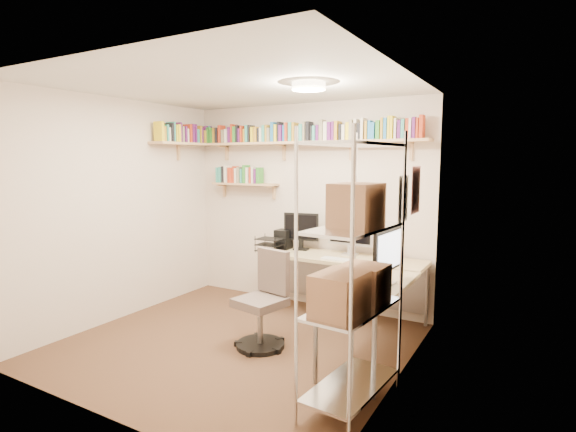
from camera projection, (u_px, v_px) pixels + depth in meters
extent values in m
plane|color=#48351E|center=(235.00, 343.00, 4.46)|extent=(3.20, 3.20, 0.00)
cube|color=beige|center=(306.00, 205.00, 5.60)|extent=(3.20, 0.04, 2.50)
cube|color=beige|center=(120.00, 210.00, 5.09)|extent=(0.04, 3.00, 2.50)
cube|color=beige|center=(398.00, 232.00, 3.52)|extent=(0.04, 3.00, 2.50)
cube|color=beige|center=(100.00, 244.00, 3.01)|extent=(3.20, 0.04, 2.50)
cube|color=silver|center=(232.00, 85.00, 4.15)|extent=(3.20, 3.00, 0.04)
cube|color=silver|center=(416.00, 190.00, 3.96)|extent=(0.01, 0.30, 0.42)
cube|color=silver|center=(403.00, 199.00, 3.62)|extent=(0.01, 0.28, 0.38)
cylinder|color=#FFEAC6|center=(309.00, 87.00, 3.98)|extent=(0.30, 0.30, 0.06)
cube|color=tan|center=(301.00, 143.00, 5.40)|extent=(3.05, 0.25, 0.03)
cube|color=tan|center=(184.00, 144.00, 5.75)|extent=(0.25, 1.00, 0.03)
cube|color=tan|center=(245.00, 184.00, 5.90)|extent=(0.95, 0.20, 0.02)
cube|color=tan|center=(225.00, 150.00, 6.05)|extent=(0.03, 0.20, 0.20)
cube|color=tan|center=(282.00, 149.00, 5.61)|extent=(0.03, 0.20, 0.20)
cube|color=tan|center=(350.00, 148.00, 5.16)|extent=(0.03, 0.20, 0.20)
cube|color=tan|center=(411.00, 147.00, 4.82)|extent=(0.03, 0.20, 0.20)
cube|color=#5B1B65|center=(206.00, 136.00, 6.10)|extent=(0.03, 0.11, 0.21)
cube|color=#5B1B65|center=(208.00, 135.00, 6.08)|extent=(0.03, 0.14, 0.23)
cube|color=#30812B|center=(210.00, 136.00, 6.07)|extent=(0.04, 0.13, 0.21)
cube|color=#30812B|center=(213.00, 136.00, 6.04)|extent=(0.04, 0.13, 0.20)
cube|color=#B28221|center=(216.00, 136.00, 6.02)|extent=(0.04, 0.11, 0.20)
cube|color=black|center=(219.00, 136.00, 5.99)|extent=(0.03, 0.15, 0.20)
cube|color=#B63418|center=(222.00, 134.00, 5.97)|extent=(0.04, 0.12, 0.23)
cube|color=gray|center=(225.00, 137.00, 5.95)|extent=(0.04, 0.13, 0.17)
cube|color=beige|center=(228.00, 136.00, 5.92)|extent=(0.04, 0.12, 0.18)
cube|color=#5B1B65|center=(231.00, 135.00, 5.89)|extent=(0.04, 0.11, 0.20)
cube|color=#B63418|center=(234.00, 134.00, 5.87)|extent=(0.02, 0.13, 0.24)
cube|color=#30812B|center=(236.00, 135.00, 5.85)|extent=(0.04, 0.12, 0.21)
cube|color=black|center=(239.00, 134.00, 5.83)|extent=(0.02, 0.14, 0.22)
cube|color=#5B1B65|center=(241.00, 136.00, 5.81)|extent=(0.03, 0.13, 0.18)
cube|color=#B63418|center=(244.00, 134.00, 5.80)|extent=(0.03, 0.13, 0.21)
cube|color=#B28221|center=(246.00, 136.00, 5.78)|extent=(0.03, 0.11, 0.17)
cube|color=teal|center=(249.00, 134.00, 5.75)|extent=(0.04, 0.14, 0.22)
cube|color=black|center=(251.00, 134.00, 5.74)|extent=(0.03, 0.13, 0.22)
cube|color=yellow|center=(254.00, 135.00, 5.71)|extent=(0.04, 0.13, 0.19)
cube|color=#B28221|center=(258.00, 135.00, 5.69)|extent=(0.04, 0.15, 0.19)
cube|color=black|center=(261.00, 135.00, 5.67)|extent=(0.03, 0.14, 0.17)
cube|color=beige|center=(263.00, 135.00, 5.65)|extent=(0.03, 0.14, 0.18)
cube|color=teal|center=(266.00, 134.00, 5.63)|extent=(0.04, 0.13, 0.21)
cube|color=#B28221|center=(268.00, 134.00, 5.61)|extent=(0.03, 0.14, 0.21)
cube|color=gray|center=(271.00, 135.00, 5.59)|extent=(0.04, 0.15, 0.17)
cube|color=#2169AD|center=(274.00, 132.00, 5.57)|extent=(0.04, 0.12, 0.24)
cube|color=yellow|center=(278.00, 133.00, 5.54)|extent=(0.03, 0.14, 0.21)
cube|color=black|center=(280.00, 132.00, 5.52)|extent=(0.03, 0.13, 0.24)
cube|color=#5B1B65|center=(283.00, 134.00, 5.51)|extent=(0.04, 0.15, 0.20)
cube|color=#2169AD|center=(286.00, 134.00, 5.49)|extent=(0.04, 0.11, 0.20)
cube|color=#B63418|center=(288.00, 132.00, 5.47)|extent=(0.03, 0.15, 0.23)
cube|color=teal|center=(292.00, 132.00, 5.44)|extent=(0.04, 0.12, 0.23)
cube|color=#B28221|center=(295.00, 132.00, 5.42)|extent=(0.03, 0.13, 0.23)
cube|color=gray|center=(299.00, 134.00, 5.40)|extent=(0.04, 0.15, 0.18)
cube|color=teal|center=(303.00, 133.00, 5.37)|extent=(0.04, 0.14, 0.20)
cube|color=gray|center=(306.00, 132.00, 5.35)|extent=(0.03, 0.15, 0.23)
cube|color=black|center=(309.00, 131.00, 5.32)|extent=(0.04, 0.13, 0.23)
cube|color=black|center=(313.00, 134.00, 5.31)|extent=(0.03, 0.11, 0.17)
cube|color=teal|center=(316.00, 134.00, 5.29)|extent=(0.03, 0.12, 0.18)
cube|color=#5B1B65|center=(319.00, 133.00, 5.27)|extent=(0.03, 0.11, 0.18)
cube|color=gray|center=(322.00, 130.00, 5.24)|extent=(0.04, 0.11, 0.24)
cube|color=beige|center=(327.00, 131.00, 5.21)|extent=(0.04, 0.13, 0.22)
cube|color=#5B1B65|center=(331.00, 132.00, 5.19)|extent=(0.04, 0.13, 0.21)
cube|color=#5B1B65|center=(334.00, 131.00, 5.17)|extent=(0.03, 0.11, 0.22)
cube|color=#B28221|center=(338.00, 131.00, 5.15)|extent=(0.04, 0.14, 0.22)
cube|color=black|center=(342.00, 132.00, 5.12)|extent=(0.03, 0.12, 0.19)
cube|color=beige|center=(345.00, 133.00, 5.10)|extent=(0.04, 0.14, 0.17)
cube|color=yellow|center=(349.00, 131.00, 5.08)|extent=(0.04, 0.12, 0.20)
cube|color=gray|center=(352.00, 130.00, 5.06)|extent=(0.04, 0.14, 0.22)
cube|color=beige|center=(357.00, 130.00, 5.03)|extent=(0.03, 0.13, 0.23)
cube|color=black|center=(360.00, 132.00, 5.01)|extent=(0.04, 0.13, 0.18)
cube|color=beige|center=(364.00, 129.00, 4.99)|extent=(0.03, 0.14, 0.24)
cube|color=#B28221|center=(367.00, 131.00, 4.97)|extent=(0.03, 0.12, 0.20)
cube|color=#2169AD|center=(370.00, 130.00, 4.95)|extent=(0.03, 0.11, 0.21)
cube|color=#2169AD|center=(374.00, 131.00, 4.93)|extent=(0.04, 0.14, 0.19)
cube|color=#30812B|center=(379.00, 130.00, 4.91)|extent=(0.04, 0.14, 0.20)
cube|color=#B28221|center=(383.00, 129.00, 4.88)|extent=(0.03, 0.13, 0.23)
cube|color=#2169AD|center=(387.00, 129.00, 4.86)|extent=(0.03, 0.15, 0.23)
cube|color=yellow|center=(390.00, 128.00, 4.84)|extent=(0.02, 0.14, 0.25)
cube|color=yellow|center=(393.00, 128.00, 4.83)|extent=(0.03, 0.14, 0.24)
cube|color=beige|center=(397.00, 129.00, 4.81)|extent=(0.02, 0.13, 0.22)
cube|color=#5B1B65|center=(400.00, 130.00, 4.79)|extent=(0.03, 0.11, 0.20)
cube|color=teal|center=(404.00, 129.00, 4.77)|extent=(0.03, 0.14, 0.21)
cube|color=#B63418|center=(408.00, 129.00, 4.75)|extent=(0.04, 0.11, 0.21)
cube|color=beige|center=(411.00, 129.00, 4.73)|extent=(0.02, 0.15, 0.21)
cube|color=#5B1B65|center=(415.00, 128.00, 4.71)|extent=(0.03, 0.13, 0.22)
cube|color=#B63418|center=(418.00, 128.00, 4.70)|extent=(0.02, 0.12, 0.21)
cube|color=#B63418|center=(422.00, 127.00, 4.68)|extent=(0.04, 0.12, 0.24)
cube|color=yellow|center=(159.00, 131.00, 5.37)|extent=(0.14, 0.04, 0.24)
cube|color=#B28221|center=(162.00, 134.00, 5.41)|extent=(0.13, 0.04, 0.18)
cube|color=teal|center=(164.00, 133.00, 5.44)|extent=(0.15, 0.03, 0.20)
cube|color=beige|center=(166.00, 135.00, 5.47)|extent=(0.12, 0.04, 0.17)
cube|color=black|center=(169.00, 133.00, 5.51)|extent=(0.14, 0.03, 0.23)
cube|color=teal|center=(171.00, 132.00, 5.54)|extent=(0.14, 0.03, 0.24)
cube|color=yellow|center=(173.00, 134.00, 5.58)|extent=(0.14, 0.03, 0.21)
cube|color=yellow|center=(176.00, 133.00, 5.61)|extent=(0.15, 0.04, 0.22)
cube|color=#5B1B65|center=(178.00, 132.00, 5.65)|extent=(0.11, 0.03, 0.25)
cube|color=gray|center=(180.00, 134.00, 5.69)|extent=(0.11, 0.03, 0.20)
cube|color=#5B1B65|center=(183.00, 134.00, 5.73)|extent=(0.12, 0.03, 0.20)
cube|color=beige|center=(185.00, 136.00, 5.76)|extent=(0.11, 0.03, 0.18)
cube|color=#B63418|center=(188.00, 134.00, 5.80)|extent=(0.13, 0.04, 0.23)
cube|color=#5B1B65|center=(190.00, 134.00, 5.84)|extent=(0.12, 0.04, 0.24)
cube|color=#5B1B65|center=(193.00, 134.00, 5.88)|extent=(0.14, 0.02, 0.24)
cube|color=teal|center=(195.00, 136.00, 5.92)|extent=(0.13, 0.04, 0.18)
cube|color=#B28221|center=(197.00, 135.00, 5.96)|extent=(0.15, 0.03, 0.23)
cube|color=#5B1B65|center=(199.00, 135.00, 5.99)|extent=(0.12, 0.04, 0.21)
cube|color=#B28221|center=(202.00, 137.00, 6.04)|extent=(0.14, 0.04, 0.17)
cube|color=#B28221|center=(204.00, 135.00, 6.07)|extent=(0.11, 0.03, 0.23)
cube|color=teal|center=(206.00, 135.00, 6.11)|extent=(0.13, 0.04, 0.23)
cube|color=teal|center=(220.00, 175.00, 6.09)|extent=(0.04, 0.14, 0.20)
cube|color=teal|center=(223.00, 175.00, 6.06)|extent=(0.04, 0.14, 0.21)
cube|color=black|center=(225.00, 174.00, 6.04)|extent=(0.03, 0.13, 0.22)
cube|color=beige|center=(228.00, 174.00, 6.02)|extent=(0.04, 0.13, 0.23)
cube|color=#B63418|center=(231.00, 175.00, 6.00)|extent=(0.03, 0.11, 0.20)
cube|color=#B63418|center=(233.00, 175.00, 5.98)|extent=(0.04, 0.13, 0.19)
cube|color=#B63418|center=(235.00, 175.00, 5.96)|extent=(0.02, 0.12, 0.22)
cube|color=beige|center=(238.00, 175.00, 5.94)|extent=(0.03, 0.13, 0.19)
cube|color=gray|center=(241.00, 175.00, 5.92)|extent=(0.04, 0.14, 0.21)
cube|color=teal|center=(243.00, 176.00, 5.90)|extent=(0.03, 0.12, 0.19)
cube|color=#30812B|center=(246.00, 174.00, 5.87)|extent=(0.04, 0.12, 0.23)
cube|color=beige|center=(249.00, 175.00, 5.85)|extent=(0.03, 0.14, 0.20)
cube|color=#B63418|center=(252.00, 175.00, 5.83)|extent=(0.03, 0.12, 0.21)
cube|color=beige|center=(255.00, 175.00, 5.81)|extent=(0.03, 0.13, 0.21)
cube|color=#5B1B65|center=(257.00, 176.00, 5.79)|extent=(0.03, 0.13, 0.19)
cube|color=#30812B|center=(260.00, 176.00, 5.77)|extent=(0.04, 0.12, 0.20)
cube|color=#CFC286|center=(342.00, 258.00, 5.08)|extent=(1.86, 0.59, 0.04)
cube|color=#CFC286|center=(370.00, 286.00, 3.97)|extent=(0.59, 1.28, 0.04)
cylinder|color=gray|center=(265.00, 284.00, 5.35)|extent=(0.04, 0.04, 0.69)
cylinder|color=gray|center=(285.00, 275.00, 5.77)|extent=(0.04, 0.04, 0.69)
cylinder|color=gray|center=(427.00, 296.00, 4.89)|extent=(0.04, 0.04, 0.69)
cylinder|color=gray|center=(316.00, 343.00, 3.63)|extent=(0.04, 0.04, 0.69)
cylinder|color=gray|center=(374.00, 356.00, 3.39)|extent=(0.04, 0.04, 0.69)
cube|color=gray|center=(350.00, 280.00, 5.34)|extent=(1.77, 0.02, 0.54)
cube|color=silver|center=(350.00, 227.00, 5.11)|extent=(0.54, 0.03, 0.41)
cube|color=black|center=(350.00, 228.00, 5.10)|extent=(0.49, 0.00, 0.36)
cube|color=black|center=(301.00, 227.00, 5.43)|extent=(0.43, 0.03, 0.33)
cube|color=black|center=(388.00, 250.00, 3.90)|extent=(0.03, 0.57, 0.37)
cube|color=white|center=(386.00, 250.00, 3.91)|extent=(0.00, 0.51, 0.32)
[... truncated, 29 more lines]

